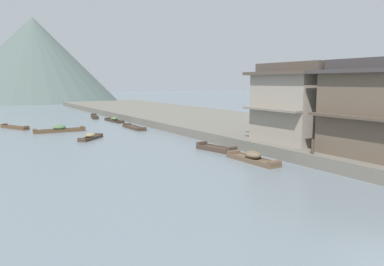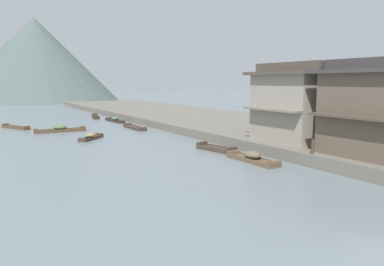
{
  "view_description": "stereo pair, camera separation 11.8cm",
  "coord_description": "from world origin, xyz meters",
  "px_view_note": "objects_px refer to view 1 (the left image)",
  "views": [
    {
      "loc": [
        -11.27,
        -6.07,
        5.55
      ],
      "look_at": [
        3.14,
        18.48,
        1.68
      ],
      "focal_mm": 35.58,
      "sensor_mm": 36.0,
      "label": 1
    },
    {
      "loc": [
        -11.17,
        -6.13,
        5.55
      ],
      "look_at": [
        3.14,
        18.48,
        1.68
      ],
      "focal_mm": 35.58,
      "sensor_mm": 36.0,
      "label": 2
    }
  ],
  "objects_px": {
    "boat_moored_nearest": "(253,158)",
    "house_waterfront_tall": "(295,103)",
    "boat_moored_far": "(15,127)",
    "boat_moored_third": "(60,130)",
    "boat_midriver_drifting": "(91,137)",
    "boat_crossing_west": "(216,149)",
    "boat_midriver_upstream": "(134,128)",
    "boat_upstream_distant": "(95,117)",
    "mooring_post_dock_mid": "(313,147)",
    "boat_moored_second": "(114,120)"
  },
  "relations": [
    {
      "from": "boat_moored_far",
      "to": "boat_moored_nearest",
      "type": "bearing_deg",
      "value": -67.01
    },
    {
      "from": "house_waterfront_tall",
      "to": "boat_moored_nearest",
      "type": "bearing_deg",
      "value": -165.46
    },
    {
      "from": "boat_midriver_drifting",
      "to": "boat_crossing_west",
      "type": "bearing_deg",
      "value": -57.77
    },
    {
      "from": "boat_moored_second",
      "to": "boat_midriver_upstream",
      "type": "distance_m",
      "value": 8.98
    },
    {
      "from": "boat_upstream_distant",
      "to": "boat_crossing_west",
      "type": "distance_m",
      "value": 32.53
    },
    {
      "from": "boat_upstream_distant",
      "to": "boat_crossing_west",
      "type": "bearing_deg",
      "value": -89.19
    },
    {
      "from": "boat_moored_far",
      "to": "boat_crossing_west",
      "type": "relative_size",
      "value": 1.21
    },
    {
      "from": "boat_moored_nearest",
      "to": "boat_midriver_upstream",
      "type": "relative_size",
      "value": 0.9
    },
    {
      "from": "boat_midriver_drifting",
      "to": "boat_upstream_distant",
      "type": "height_order",
      "value": "boat_midriver_drifting"
    },
    {
      "from": "boat_moored_nearest",
      "to": "house_waterfront_tall",
      "type": "relative_size",
      "value": 0.7
    },
    {
      "from": "boat_moored_far",
      "to": "boat_moored_third",
      "type": "bearing_deg",
      "value": -55.14
    },
    {
      "from": "boat_moored_second",
      "to": "house_waterfront_tall",
      "type": "height_order",
      "value": "house_waterfront_tall"
    },
    {
      "from": "boat_midriver_upstream",
      "to": "mooring_post_dock_mid",
      "type": "relative_size",
      "value": 5.34
    },
    {
      "from": "boat_moored_far",
      "to": "mooring_post_dock_mid",
      "type": "bearing_deg",
      "value": -65.39
    },
    {
      "from": "boat_moored_third",
      "to": "boat_midriver_upstream",
      "type": "bearing_deg",
      "value": -9.98
    },
    {
      "from": "boat_moored_nearest",
      "to": "boat_moored_far",
      "type": "relative_size",
      "value": 1.0
    },
    {
      "from": "boat_moored_third",
      "to": "boat_midriver_upstream",
      "type": "distance_m",
      "value": 8.33
    },
    {
      "from": "boat_midriver_drifting",
      "to": "boat_upstream_distant",
      "type": "xyz_separation_m",
      "value": [
        6.57,
        21.37,
        -0.06
      ]
    },
    {
      "from": "boat_moored_nearest",
      "to": "house_waterfront_tall",
      "type": "bearing_deg",
      "value": 14.54
    },
    {
      "from": "boat_midriver_upstream",
      "to": "house_waterfront_tall",
      "type": "bearing_deg",
      "value": -75.12
    },
    {
      "from": "boat_midriver_upstream",
      "to": "boat_upstream_distant",
      "type": "relative_size",
      "value": 1.06
    },
    {
      "from": "boat_moored_far",
      "to": "boat_midriver_upstream",
      "type": "distance_m",
      "value": 14.12
    },
    {
      "from": "boat_midriver_upstream",
      "to": "boat_upstream_distant",
      "type": "xyz_separation_m",
      "value": [
        -0.19,
        15.6,
        0.03
      ]
    },
    {
      "from": "boat_upstream_distant",
      "to": "house_waterfront_tall",
      "type": "bearing_deg",
      "value": -81.16
    },
    {
      "from": "boat_moored_third",
      "to": "house_waterfront_tall",
      "type": "bearing_deg",
      "value": -58.02
    },
    {
      "from": "boat_crossing_west",
      "to": "boat_upstream_distant",
      "type": "bearing_deg",
      "value": 90.81
    },
    {
      "from": "boat_moored_far",
      "to": "house_waterfront_tall",
      "type": "xyz_separation_m",
      "value": [
        17.58,
        -27.5,
        3.71
      ]
    },
    {
      "from": "boat_midriver_drifting",
      "to": "boat_crossing_west",
      "type": "height_order",
      "value": "boat_midriver_drifting"
    },
    {
      "from": "boat_moored_nearest",
      "to": "boat_crossing_west",
      "type": "bearing_deg",
      "value": 87.65
    },
    {
      "from": "boat_moored_second",
      "to": "mooring_post_dock_mid",
      "type": "distance_m",
      "value": 33.89
    },
    {
      "from": "mooring_post_dock_mid",
      "to": "boat_moored_far",
      "type": "bearing_deg",
      "value": 114.61
    },
    {
      "from": "boat_midriver_drifting",
      "to": "house_waterfront_tall",
      "type": "distance_m",
      "value": 19.33
    },
    {
      "from": "boat_upstream_distant",
      "to": "mooring_post_dock_mid",
      "type": "height_order",
      "value": "mooring_post_dock_mid"
    },
    {
      "from": "boat_moored_third",
      "to": "boat_moored_nearest",
      "type": "bearing_deg",
      "value": -70.34
    },
    {
      "from": "boat_moored_nearest",
      "to": "boat_moored_far",
      "type": "bearing_deg",
      "value": 112.99
    },
    {
      "from": "house_waterfront_tall",
      "to": "mooring_post_dock_mid",
      "type": "relative_size",
      "value": 6.83
    },
    {
      "from": "boat_moored_nearest",
      "to": "boat_moored_second",
      "type": "bearing_deg",
      "value": 88.96
    },
    {
      "from": "boat_midriver_drifting",
      "to": "mooring_post_dock_mid",
      "type": "xyz_separation_m",
      "value": [
        9.24,
        -19.09,
        1.11
      ]
    },
    {
      "from": "boat_moored_third",
      "to": "boat_midriver_drifting",
      "type": "relative_size",
      "value": 1.75
    },
    {
      "from": "house_waterfront_tall",
      "to": "mooring_post_dock_mid",
      "type": "xyz_separation_m",
      "value": [
        -2.92,
        -4.52,
        -2.52
      ]
    },
    {
      "from": "boat_moored_nearest",
      "to": "house_waterfront_tall",
      "type": "xyz_separation_m",
      "value": [
        5.33,
        1.38,
        3.59
      ]
    },
    {
      "from": "boat_moored_second",
      "to": "boat_crossing_west",
      "type": "height_order",
      "value": "boat_moored_second"
    },
    {
      "from": "boat_moored_far",
      "to": "house_waterfront_tall",
      "type": "height_order",
      "value": "house_waterfront_tall"
    },
    {
      "from": "boat_moored_far",
      "to": "boat_upstream_distant",
      "type": "relative_size",
      "value": 0.95
    },
    {
      "from": "boat_moored_third",
      "to": "boat_upstream_distant",
      "type": "xyz_separation_m",
      "value": [
        8.01,
        14.16,
        -0.1
      ]
    },
    {
      "from": "boat_midriver_drifting",
      "to": "boat_crossing_west",
      "type": "distance_m",
      "value": 13.18
    },
    {
      "from": "boat_moored_far",
      "to": "house_waterfront_tall",
      "type": "relative_size",
      "value": 0.7
    },
    {
      "from": "boat_crossing_west",
      "to": "mooring_post_dock_mid",
      "type": "distance_m",
      "value": 8.33
    },
    {
      "from": "boat_moored_nearest",
      "to": "boat_moored_far",
      "type": "xyz_separation_m",
      "value": [
        -12.25,
        28.88,
        -0.12
      ]
    },
    {
      "from": "boat_midriver_drifting",
      "to": "boat_moored_far",
      "type": "bearing_deg",
      "value": 112.76
    }
  ]
}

